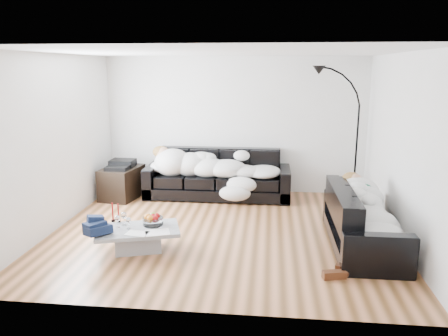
# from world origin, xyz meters

# --- Properties ---
(ground) EXTENTS (5.00, 5.00, 0.00)m
(ground) POSITION_xyz_m (0.00, 0.00, 0.00)
(ground) COLOR brown
(ground) RESTS_ON ground
(wall_back) EXTENTS (5.00, 0.02, 2.60)m
(wall_back) POSITION_xyz_m (0.00, 2.25, 1.30)
(wall_back) COLOR silver
(wall_back) RESTS_ON ground
(wall_left) EXTENTS (0.02, 4.50, 2.60)m
(wall_left) POSITION_xyz_m (-2.50, 0.00, 1.30)
(wall_left) COLOR silver
(wall_left) RESTS_ON ground
(wall_right) EXTENTS (0.02, 4.50, 2.60)m
(wall_right) POSITION_xyz_m (2.50, 0.00, 1.30)
(wall_right) COLOR silver
(wall_right) RESTS_ON ground
(ceiling) EXTENTS (5.00, 5.00, 0.00)m
(ceiling) POSITION_xyz_m (0.00, 0.00, 2.60)
(ceiling) COLOR white
(ceiling) RESTS_ON ground
(sofa_back) EXTENTS (2.69, 0.93, 0.88)m
(sofa_back) POSITION_xyz_m (-0.28, 1.76, 0.44)
(sofa_back) COLOR black
(sofa_back) RESTS_ON ground
(sofa_right) EXTENTS (0.84, 1.97, 0.80)m
(sofa_right) POSITION_xyz_m (1.98, -0.36, 0.40)
(sofa_right) COLOR black
(sofa_right) RESTS_ON ground
(sleeper_back) EXTENTS (2.28, 0.79, 0.46)m
(sleeper_back) POSITION_xyz_m (-0.28, 1.71, 0.65)
(sleeper_back) COLOR silver
(sleeper_back) RESTS_ON sofa_back
(sleeper_right) EXTENTS (0.71, 1.69, 0.41)m
(sleeper_right) POSITION_xyz_m (1.98, -0.36, 0.63)
(sleeper_right) COLOR silver
(sleeper_right) RESTS_ON sofa_right
(teal_cushion) EXTENTS (0.42, 0.38, 0.20)m
(teal_cushion) POSITION_xyz_m (1.92, 0.25, 0.72)
(teal_cushion) COLOR #0D5B37
(teal_cushion) RESTS_ON sofa_right
(coffee_table) EXTENTS (1.22, 0.92, 0.31)m
(coffee_table) POSITION_xyz_m (-1.03, -0.84, 0.16)
(coffee_table) COLOR #939699
(coffee_table) RESTS_ON ground
(fruit_bowl) EXTENTS (0.30, 0.30, 0.17)m
(fruit_bowl) POSITION_xyz_m (-0.86, -0.69, 0.40)
(fruit_bowl) COLOR white
(fruit_bowl) RESTS_ON coffee_table
(wine_glass_a) EXTENTS (0.10, 0.10, 0.18)m
(wine_glass_a) POSITION_xyz_m (-1.24, -0.74, 0.41)
(wine_glass_a) COLOR white
(wine_glass_a) RESTS_ON coffee_table
(wine_glass_b) EXTENTS (0.08, 0.08, 0.17)m
(wine_glass_b) POSITION_xyz_m (-1.30, -0.84, 0.40)
(wine_glass_b) COLOR white
(wine_glass_b) RESTS_ON coffee_table
(wine_glass_c) EXTENTS (0.08, 0.08, 0.16)m
(wine_glass_c) POSITION_xyz_m (-1.14, -0.87, 0.39)
(wine_glass_c) COLOR white
(wine_glass_c) RESTS_ON coffee_table
(candle_left) EXTENTS (0.06, 0.06, 0.27)m
(candle_left) POSITION_xyz_m (-1.45, -0.62, 0.45)
(candle_left) COLOR maroon
(candle_left) RESTS_ON coffee_table
(candle_right) EXTENTS (0.06, 0.06, 0.26)m
(candle_right) POSITION_xyz_m (-1.36, -0.63, 0.45)
(candle_right) COLOR maroon
(candle_right) RESTS_ON coffee_table
(newspaper_a) EXTENTS (0.37, 0.33, 0.01)m
(newspaper_a) POSITION_xyz_m (-0.73, -0.96, 0.32)
(newspaper_a) COLOR silver
(newspaper_a) RESTS_ON coffee_table
(newspaper_b) EXTENTS (0.30, 0.23, 0.01)m
(newspaper_b) POSITION_xyz_m (-0.98, -1.02, 0.32)
(newspaper_b) COLOR silver
(newspaper_b) RESTS_ON coffee_table
(navy_jacket) EXTENTS (0.42, 0.40, 0.16)m
(navy_jacket) POSITION_xyz_m (-1.49, -1.06, 0.48)
(navy_jacket) COLOR black
(navy_jacket) RESTS_ON coffee_table
(shoes) EXTENTS (0.47, 0.35, 0.10)m
(shoes) POSITION_xyz_m (1.55, -1.30, 0.05)
(shoes) COLOR #472311
(shoes) RESTS_ON ground
(av_cabinet) EXTENTS (0.71, 0.93, 0.58)m
(av_cabinet) POSITION_xyz_m (-2.05, 1.50, 0.29)
(av_cabinet) COLOR black
(av_cabinet) RESTS_ON ground
(stereo) EXTENTS (0.45, 0.35, 0.13)m
(stereo) POSITION_xyz_m (-2.05, 1.50, 0.65)
(stereo) COLOR black
(stereo) RESTS_ON av_cabinet
(floor_lamp) EXTENTS (0.80, 0.38, 2.14)m
(floor_lamp) POSITION_xyz_m (2.25, 1.86, 1.07)
(floor_lamp) COLOR black
(floor_lamp) RESTS_ON ground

